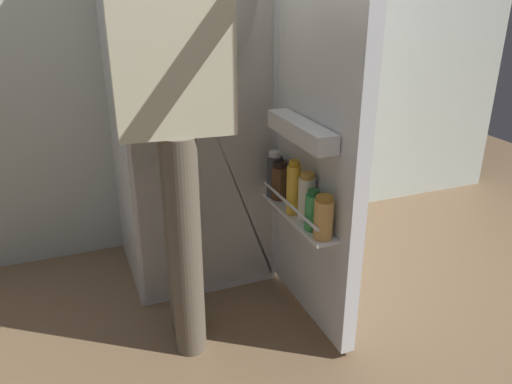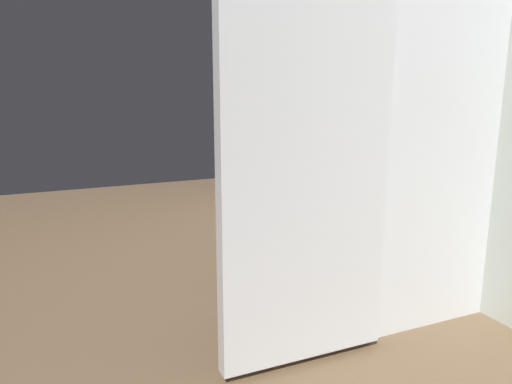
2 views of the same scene
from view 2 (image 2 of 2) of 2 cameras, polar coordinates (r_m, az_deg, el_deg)
ground_plane at (r=2.20m, az=2.39°, el=-14.51°), size 6.41×6.41×0.00m
kitchen_wall at (r=2.51m, az=22.50°, el=16.49°), size 4.40×0.10×2.43m
refrigerator at (r=2.20m, az=14.76°, el=9.15°), size 0.71×1.24×1.78m
person at (r=2.11m, az=-0.14°, el=14.09°), size 0.54×0.75×1.76m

